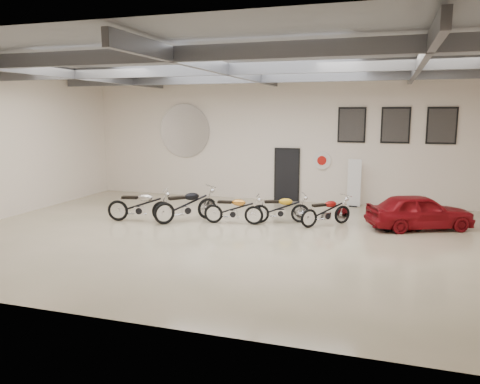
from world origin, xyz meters
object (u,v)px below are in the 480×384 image
(banner_stand, at_px, (354,183))
(motorcycle_gold, at_px, (233,209))
(motorcycle_silver, at_px, (140,205))
(go_kart, at_px, (403,219))
(motorcycle_yellow, at_px, (280,208))
(motorcycle_black, at_px, (186,204))
(vintage_car, at_px, (419,211))
(motorcycle_red, at_px, (326,211))

(banner_stand, bearing_deg, motorcycle_gold, -124.88)
(banner_stand, relative_size, motorcycle_gold, 0.97)
(motorcycle_silver, distance_m, motorcycle_gold, 3.12)
(banner_stand, relative_size, go_kart, 1.08)
(motorcycle_yellow, bearing_deg, motorcycle_black, 173.59)
(banner_stand, height_order, motorcycle_silver, banner_stand)
(banner_stand, bearing_deg, vintage_car, -47.54)
(banner_stand, relative_size, motorcycle_yellow, 0.97)
(motorcycle_yellow, distance_m, vintage_car, 4.32)
(banner_stand, bearing_deg, motorcycle_silver, -138.63)
(motorcycle_red, bearing_deg, motorcycle_yellow, 139.31)
(go_kart, bearing_deg, motorcycle_black, 169.17)
(motorcycle_black, bearing_deg, motorcycle_gold, -42.85)
(motorcycle_yellow, relative_size, motorcycle_red, 1.03)
(banner_stand, bearing_deg, motorcycle_yellow, -115.21)
(banner_stand, height_order, motorcycle_gold, banner_stand)
(motorcycle_silver, height_order, motorcycle_red, motorcycle_silver)
(motorcycle_silver, distance_m, motorcycle_red, 6.08)
(motorcycle_gold, distance_m, motorcycle_red, 2.96)
(motorcycle_silver, bearing_deg, vintage_car, -0.13)
(motorcycle_yellow, bearing_deg, banner_stand, 38.67)
(motorcycle_silver, xyz_separation_m, motorcycle_black, (1.46, 0.46, 0.01))
(motorcycle_yellow, bearing_deg, go_kart, -14.53)
(banner_stand, relative_size, motorcycle_silver, 0.85)
(motorcycle_silver, bearing_deg, motorcycle_gold, -0.06)
(banner_stand, height_order, motorcycle_red, banner_stand)
(motorcycle_yellow, height_order, go_kart, motorcycle_yellow)
(motorcycle_silver, bearing_deg, go_kart, -0.54)
(motorcycle_black, bearing_deg, motorcycle_yellow, -34.36)
(go_kart, bearing_deg, motorcycle_gold, 170.37)
(banner_stand, distance_m, motorcycle_yellow, 4.09)
(banner_stand, distance_m, motorcycle_red, 3.50)
(motorcycle_yellow, bearing_deg, motorcycle_red, -17.53)
(motorcycle_gold, bearing_deg, vintage_car, 4.03)
(motorcycle_yellow, bearing_deg, vintage_car, -13.10)
(motorcycle_yellow, xyz_separation_m, vintage_car, (4.28, 0.54, 0.06))
(vintage_car, bearing_deg, motorcycle_silver, 77.66)
(motorcycle_silver, distance_m, go_kart, 8.44)
(motorcycle_black, relative_size, motorcycle_red, 1.20)
(motorcycle_gold, distance_m, go_kart, 5.32)
(motorcycle_black, bearing_deg, motorcycle_silver, 149.29)
(motorcycle_gold, relative_size, motorcycle_yellow, 1.01)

